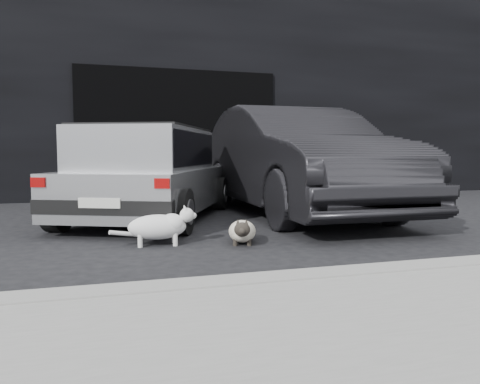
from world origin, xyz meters
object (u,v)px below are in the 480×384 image
object	(u,v)px
second_car	(294,160)
silver_hatchback	(150,170)
cat_white	(161,226)
cat_siamese	(242,231)

from	to	relation	value
second_car	silver_hatchback	bearing A→B (deg)	179.96
cat_white	second_car	bearing A→B (deg)	133.58
second_car	cat_siamese	size ratio (longest dim) A/B	6.08
second_car	cat_siamese	xyz separation A→B (m)	(-1.45, -2.04, -0.69)
cat_siamese	second_car	bearing A→B (deg)	-108.42
second_car	cat_white	size ratio (longest dim) A/B	5.68
silver_hatchback	cat_white	distance (m)	1.96
silver_hatchback	second_car	xyz separation A→B (m)	(2.18, -0.01, 0.12)
silver_hatchback	cat_siamese	size ratio (longest dim) A/B	4.65
second_car	cat_white	world-z (taller)	second_car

